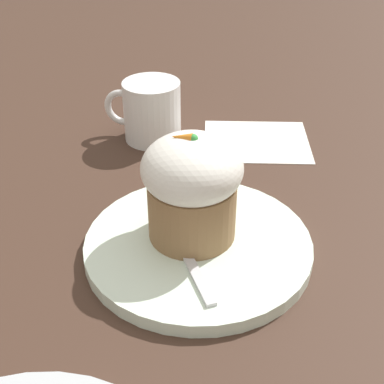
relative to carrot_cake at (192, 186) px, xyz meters
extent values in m
plane|color=#3D281E|center=(-0.01, 0.01, -0.07)|extent=(4.00, 4.00, 0.00)
cylinder|color=silver|center=(-0.01, 0.01, -0.07)|extent=(0.23, 0.23, 0.01)
cylinder|color=olive|center=(0.00, 0.00, -0.03)|extent=(0.09, 0.09, 0.06)
ellipsoid|color=white|center=(0.00, 0.00, 0.02)|extent=(0.10, 0.10, 0.06)
cone|color=orange|center=(0.01, 0.00, 0.05)|extent=(0.02, 0.01, 0.01)
sphere|color=green|center=(0.00, 0.00, 0.05)|extent=(0.01, 0.01, 0.01)
cube|color=silver|center=(-0.02, 0.06, -0.06)|extent=(0.06, 0.08, 0.00)
ellipsoid|color=silver|center=(0.02, 0.01, -0.06)|extent=(0.05, 0.06, 0.01)
cylinder|color=white|center=(0.12, -0.22, -0.03)|extent=(0.08, 0.08, 0.08)
torus|color=white|center=(0.16, -0.22, -0.03)|extent=(0.05, 0.01, 0.05)
cube|color=white|center=(-0.03, -0.25, -0.07)|extent=(0.17, 0.16, 0.00)
camera|label=1|loc=(-0.12, 0.43, 0.29)|focal=50.00mm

